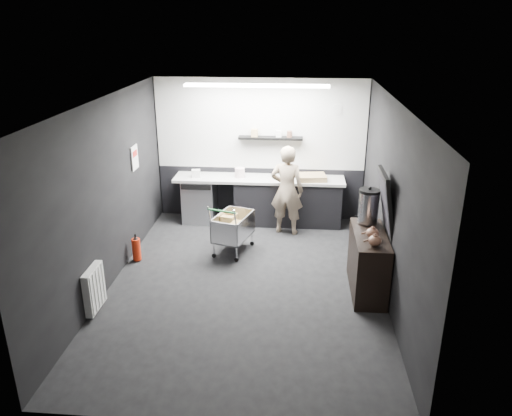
{
  "coord_description": "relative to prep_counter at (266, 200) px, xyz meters",
  "views": [
    {
      "loc": [
        0.7,
        -6.5,
        3.74
      ],
      "look_at": [
        0.11,
        0.4,
        1.07
      ],
      "focal_mm": 35.0,
      "sensor_mm": 36.0,
      "label": 1
    }
  ],
  "objects": [
    {
      "name": "dado_panel",
      "position": [
        -0.14,
        0.31,
        0.04
      ],
      "size": [
        3.95,
        0.02,
        1.0
      ],
      "primitive_type": "cube",
      "color": "black",
      "rests_on": "wall_back"
    },
    {
      "name": "pink_tub",
      "position": [
        -0.5,
        0.0,
        0.53
      ],
      "size": [
        0.18,
        0.18,
        0.18
      ],
      "primitive_type": "cylinder",
      "color": "silver",
      "rests_on": "prep_counter"
    },
    {
      "name": "white_container",
      "position": [
        -1.32,
        -0.05,
        0.51
      ],
      "size": [
        0.18,
        0.15,
        0.14
      ],
      "primitive_type": "cube",
      "rotation": [
        0.0,
        0.0,
        0.19
      ],
      "color": "silver",
      "rests_on": "prep_counter"
    },
    {
      "name": "wall_front",
      "position": [
        -0.14,
        -5.17,
        0.89
      ],
      "size": [
        5.5,
        0.0,
        5.5
      ],
      "primitive_type": "plane",
      "rotation": [
        -1.57,
        0.0,
        0.0
      ],
      "color": "black",
      "rests_on": "floor"
    },
    {
      "name": "kitchen_wall_panel",
      "position": [
        -0.14,
        0.31,
        1.39
      ],
      "size": [
        3.95,
        0.02,
        1.7
      ],
      "primitive_type": "cube",
      "color": "silver",
      "rests_on": "wall_back"
    },
    {
      "name": "ceiling",
      "position": [
        -0.14,
        -2.42,
        2.24
      ],
      "size": [
        5.5,
        5.5,
        0.0
      ],
      "primitive_type": "plane",
      "rotation": [
        3.14,
        0.0,
        0.0
      ],
      "color": "silver",
      "rests_on": "wall_back"
    },
    {
      "name": "poster_red_band",
      "position": [
        -2.11,
        -1.12,
        1.16
      ],
      "size": [
        0.02,
        0.22,
        0.1
      ],
      "primitive_type": "cube",
      "color": "red",
      "rests_on": "poster"
    },
    {
      "name": "poster",
      "position": [
        -2.12,
        -1.12,
        1.09
      ],
      "size": [
        0.02,
        0.3,
        0.4
      ],
      "primitive_type": "cube",
      "color": "white",
      "rests_on": "wall_left"
    },
    {
      "name": "ceiling_strip",
      "position": [
        -0.14,
        -0.57,
        2.21
      ],
      "size": [
        2.4,
        0.2,
        0.04
      ],
      "primitive_type": "cube",
      "color": "white",
      "rests_on": "ceiling"
    },
    {
      "name": "wall_left",
      "position": [
        -2.14,
        -2.42,
        0.89
      ],
      "size": [
        0.0,
        5.5,
        5.5
      ],
      "primitive_type": "plane",
      "rotation": [
        1.57,
        0.0,
        1.57
      ],
      "color": "black",
      "rests_on": "floor"
    },
    {
      "name": "fire_extinguisher",
      "position": [
        -1.99,
        -1.81,
        -0.24
      ],
      "size": [
        0.14,
        0.14,
        0.45
      ],
      "color": "red",
      "rests_on": "floor"
    },
    {
      "name": "floor",
      "position": [
        -0.14,
        -2.42,
        -0.46
      ],
      "size": [
        5.5,
        5.5,
        0.0
      ],
      "primitive_type": "plane",
      "color": "black",
      "rests_on": "ground"
    },
    {
      "name": "floating_shelf",
      "position": [
        0.06,
        0.2,
        1.16
      ],
      "size": [
        1.2,
        0.22,
        0.04
      ],
      "primitive_type": "cube",
      "color": "black",
      "rests_on": "wall_back"
    },
    {
      "name": "cardboard_box",
      "position": [
        0.85,
        -0.05,
        0.49
      ],
      "size": [
        0.55,
        0.45,
        0.1
      ],
      "primitive_type": "cube",
      "rotation": [
        0.0,
        0.0,
        0.15
      ],
      "color": "tan",
      "rests_on": "prep_counter"
    },
    {
      "name": "person",
      "position": [
        0.4,
        -0.45,
        0.36
      ],
      "size": [
        0.66,
        0.5,
        1.64
      ],
      "primitive_type": "imported",
      "rotation": [
        0.0,
        0.0,
        2.95
      ],
      "color": "beige",
      "rests_on": "floor"
    },
    {
      "name": "wall_clock",
      "position": [
        1.26,
        0.3,
        1.69
      ],
      "size": [
        0.2,
        0.03,
        0.2
      ],
      "primitive_type": "cylinder",
      "rotation": [
        1.57,
        0.0,
        0.0
      ],
      "color": "silver",
      "rests_on": "wall_back"
    },
    {
      "name": "wall_right",
      "position": [
        1.86,
        -2.42,
        0.89
      ],
      "size": [
        0.0,
        5.5,
        5.5
      ],
      "primitive_type": "plane",
      "rotation": [
        1.57,
        0.0,
        -1.57
      ],
      "color": "black",
      "rests_on": "floor"
    },
    {
      "name": "prep_counter",
      "position": [
        0.0,
        0.0,
        0.0
      ],
      "size": [
        3.2,
        0.61,
        0.9
      ],
      "color": "black",
      "rests_on": "floor"
    },
    {
      "name": "sideboard",
      "position": [
        1.63,
        -2.42,
        0.11
      ],
      "size": [
        0.51,
        1.2,
        1.79
      ],
      "color": "black",
      "rests_on": "floor"
    },
    {
      "name": "shopping_cart",
      "position": [
        -0.47,
        -1.33,
        -0.03
      ],
      "size": [
        0.7,
        0.96,
        0.9
      ],
      "color": "silver",
      "rests_on": "floor"
    },
    {
      "name": "wall_back",
      "position": [
        -0.14,
        0.33,
        0.89
      ],
      "size": [
        5.5,
        0.0,
        5.5
      ],
      "primitive_type": "plane",
      "rotation": [
        1.57,
        0.0,
        0.0
      ],
      "color": "black",
      "rests_on": "floor"
    },
    {
      "name": "radiator",
      "position": [
        -2.08,
        -3.32,
        -0.11
      ],
      "size": [
        0.1,
        0.5,
        0.6
      ],
      "primitive_type": "cube",
      "color": "silver",
      "rests_on": "wall_left"
    }
  ]
}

